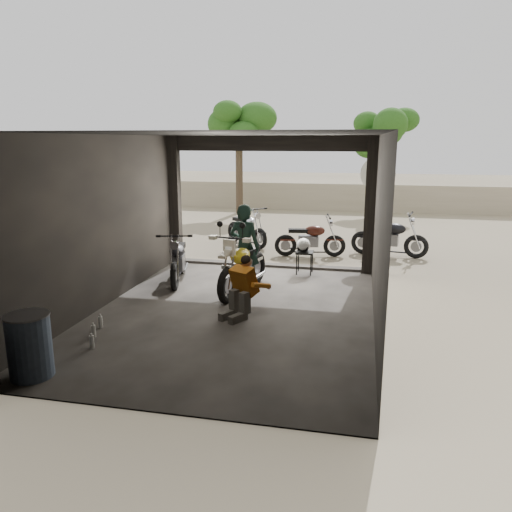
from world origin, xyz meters
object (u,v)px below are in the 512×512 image
at_px(mechanic, 240,289).
at_px(oil_drum, 30,347).
at_px(outside_bike_a, 247,226).
at_px(rider, 245,247).
at_px(main_bike, 243,262).
at_px(stool, 305,255).
at_px(outside_bike_b, 310,236).
at_px(helmet, 303,245).
at_px(left_bike, 178,256).
at_px(outside_bike_c, 389,234).
at_px(sign_post, 377,189).

relative_size(mechanic, oil_drum, 1.24).
xyz_separation_m(outside_bike_a, rider, (0.99, -4.40, 0.33)).
relative_size(main_bike, stool, 3.57).
distance_m(outside_bike_a, outside_bike_b, 2.31).
distance_m(outside_bike_b, oil_drum, 8.36).
bearing_deg(mechanic, helmet, 106.10).
height_order(left_bike, outside_bike_c, outside_bike_c).
distance_m(mechanic, sign_post, 5.93).
bearing_deg(outside_bike_a, mechanic, -125.79).
xyz_separation_m(left_bike, stool, (2.68, 1.22, -0.11)).
relative_size(outside_bike_a, outside_bike_c, 0.96).
distance_m(left_bike, rider, 1.62).
xyz_separation_m(helmet, oil_drum, (-2.90, -6.03, -0.26)).
height_order(outside_bike_a, helmet, outside_bike_a).
bearing_deg(left_bike, outside_bike_b, 35.66).
height_order(outside_bike_a, rider, rider).
bearing_deg(outside_bike_b, left_bike, 130.34).
distance_m(main_bike, helmet, 2.05).
relative_size(outside_bike_a, outside_bike_b, 1.03).
xyz_separation_m(outside_bike_b, outside_bike_c, (2.09, 0.50, 0.04)).
bearing_deg(outside_bike_c, outside_bike_b, 113.67).
bearing_deg(rider, stool, -116.84).
bearing_deg(mechanic, rider, 129.30).
distance_m(main_bike, outside_bike_a, 4.82).
height_order(main_bike, sign_post, sign_post).
relative_size(left_bike, outside_bike_c, 0.96).
bearing_deg(sign_post, main_bike, -144.92).
distance_m(outside_bike_b, rider, 3.47).
xyz_separation_m(outside_bike_c, stool, (-2.02, -2.35, -0.13)).
relative_size(rider, stool, 3.31).
relative_size(outside_bike_b, outside_bike_c, 0.93).
xyz_separation_m(outside_bike_a, outside_bike_b, (2.03, -1.11, -0.02)).
relative_size(left_bike, outside_bike_b, 1.03).
xyz_separation_m(main_bike, outside_bike_c, (3.09, 4.09, -0.05)).
bearing_deg(outside_bike_b, outside_bike_c, -86.03).
relative_size(outside_bike_c, rider, 0.99).
height_order(outside_bike_a, oil_drum, outside_bike_a).
relative_size(mechanic, stool, 1.98).
relative_size(left_bike, rider, 0.94).
distance_m(main_bike, mechanic, 1.53).
distance_m(left_bike, outside_bike_c, 5.90).
bearing_deg(rider, sign_post, -117.37).
bearing_deg(oil_drum, mechanic, 51.86).
bearing_deg(left_bike, main_bike, -32.01).
distance_m(outside_bike_c, rider, 4.92).
xyz_separation_m(outside_bike_b, sign_post, (1.69, 0.19, 1.28)).
distance_m(outside_bike_c, sign_post, 1.34).
distance_m(left_bike, mechanic, 2.78).
bearing_deg(sign_post, oil_drum, -139.04).
bearing_deg(outside_bike_a, outside_bike_c, -56.40).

